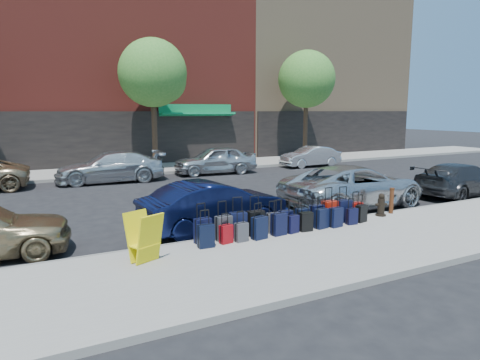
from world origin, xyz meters
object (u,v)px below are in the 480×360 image
tree_center (155,75)px  fire_hydrant (381,205)px  suitcase_front_5 (286,221)px  car_near_1 (214,206)px  display_rack (144,238)px  car_far_3 (311,156)px  bollard (392,200)px  car_near_2 (354,186)px  car_far_2 (215,160)px  car_far_1 (110,167)px  tree_right (308,81)px  car_near_3 (461,180)px

tree_center → fire_hydrant: 15.40m
suitcase_front_5 → car_near_1: car_near_1 is taller
display_rack → car_far_3: car_far_3 is taller
bollard → car_near_2: 1.78m
car_far_2 → car_far_1: bearing=-83.3°
tree_center → car_far_3: size_ratio=1.90×
suitcase_front_5 → fire_hydrant: size_ratio=1.27×
tree_center → car_far_1: bearing=-138.7°
tree_right → fire_hydrant: tree_right is taller
car_near_3 → car_far_2: bearing=26.8°
car_near_3 → car_near_1: bearing=84.9°
display_rack → car_far_3: (13.74, 12.42, -0.06)m
car_near_1 → car_far_1: size_ratio=0.85×
display_rack → car_far_2: (7.22, 12.33, 0.08)m
display_rack → tree_center: bearing=48.9°
car_far_1 → car_far_2: car_far_2 is taller
car_far_3 → tree_right: bearing=148.9°
tree_right → display_rack: 21.90m
fire_hydrant → bollard: bearing=28.4°
tree_right → bollard: (-7.01, -14.19, -4.83)m
car_near_1 → car_far_3: 15.18m
tree_center → tree_right: (10.50, 0.00, 0.00)m
fire_hydrant → car_far_1: (-6.15, 11.47, 0.26)m
bollard → car_near_1: 5.82m
fire_hydrant → car_far_3: bearing=81.9°
car_far_1 → tree_right: bearing=106.1°
tree_center → display_rack: (-4.79, -14.95, -4.72)m
car_near_1 → tree_right: bearing=-50.3°
car_far_3 → car_far_2: bearing=-88.9°
car_near_1 → car_far_1: (-1.03, 10.05, 0.02)m
suitcase_front_5 → bollard: size_ratio=1.10×
car_near_1 → tree_center: bearing=-15.3°
fire_hydrant → car_near_1: size_ratio=0.17×
tree_center → car_far_2: tree_center is taller
tree_right → car_near_1: tree_right is taller
display_rack → car_far_1: size_ratio=0.21×
car_far_1 → car_far_2: size_ratio=1.13×
bollard → car_near_3: 5.51m
bollard → car_near_2: bearing=89.8°
tree_right → car_near_3: bearing=-97.5°
tree_right → suitcase_front_5: (-11.17, -14.33, -4.97)m
car_far_2 → tree_center: bearing=-132.3°
fire_hydrant → car_far_3: car_far_3 is taller
fire_hydrant → car_far_1: size_ratio=0.14×
car_far_1 → car_far_3: (12.16, 0.28, -0.11)m
car_near_1 → car_near_3: 11.00m
bollard → car_far_2: 11.62m
fire_hydrant → bollard: 0.55m
tree_right → display_rack: size_ratio=6.67×
suitcase_front_5 → car_near_1: 2.12m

